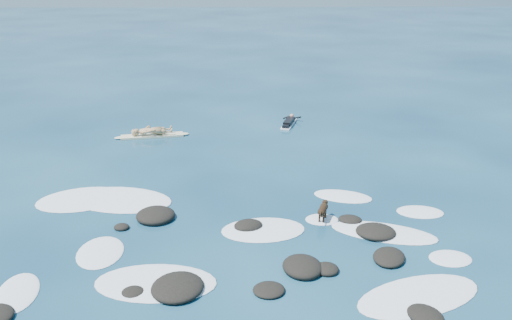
{
  "coord_description": "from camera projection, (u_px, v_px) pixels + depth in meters",
  "views": [
    {
      "loc": [
        0.33,
        -16.44,
        8.34
      ],
      "look_at": [
        0.8,
        4.0,
        0.9
      ],
      "focal_mm": 40.0,
      "sensor_mm": 36.0,
      "label": 1
    }
  ],
  "objects": [
    {
      "name": "dog",
      "position": [
        323.0,
        209.0,
        18.72
      ],
      "size": [
        0.46,
        0.98,
        0.64
      ],
      "rotation": [
        0.0,
        0.0,
        1.24
      ],
      "color": "black",
      "rests_on": "ground"
    },
    {
      "name": "reef_rocks",
      "position": [
        248.0,
        256.0,
        16.46
      ],
      "size": [
        11.66,
        7.01,
        0.43
      ],
      "color": "black",
      "rests_on": "ground"
    },
    {
      "name": "paddling_surfer_rig",
      "position": [
        289.0,
        122.0,
        29.35
      ],
      "size": [
        1.21,
        2.25,
        0.39
      ],
      "rotation": [
        0.0,
        0.0,
        1.29
      ],
      "color": "white",
      "rests_on": "ground"
    },
    {
      "name": "breaking_foam",
      "position": [
        219.0,
        233.0,
        18.0
      ],
      "size": [
        14.57,
        9.39,
        0.12
      ],
      "color": "white",
      "rests_on": "ground"
    },
    {
      "name": "ground",
      "position": [
        234.0,
        229.0,
        18.29
      ],
      "size": [
        160.0,
        160.0,
        0.0
      ],
      "primitive_type": "plane",
      "color": "#0A2642",
      "rests_on": "ground"
    },
    {
      "name": "standing_surfer_rig",
      "position": [
        151.0,
        121.0,
        27.18
      ],
      "size": [
        3.56,
        1.13,
        2.03
      ],
      "rotation": [
        0.0,
        0.0,
        0.18
      ],
      "color": "beige",
      "rests_on": "ground"
    }
  ]
}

